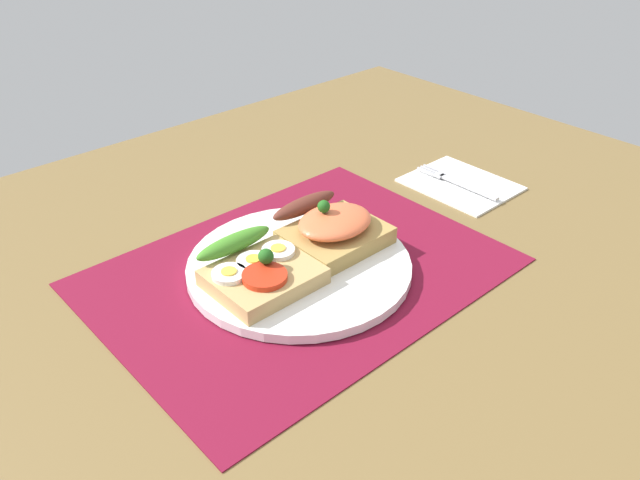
{
  "coord_description": "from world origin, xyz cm",
  "views": [
    {
      "loc": [
        -36.18,
        -43.38,
        39.68
      ],
      "look_at": [
        3.0,
        0.0,
        2.84
      ],
      "focal_mm": 35.86,
      "sensor_mm": 36.0,
      "label": 1
    }
  ],
  "objects_px": {
    "plate": "(299,266)",
    "sandwich_salmon": "(330,227)",
    "napkin": "(460,183)",
    "sandwich_egg_tomato": "(258,270)",
    "fork": "(455,181)"
  },
  "relations": [
    {
      "from": "sandwich_egg_tomato",
      "to": "napkin",
      "type": "distance_m",
      "value": 0.35
    },
    {
      "from": "plate",
      "to": "sandwich_salmon",
      "type": "height_order",
      "value": "sandwich_salmon"
    },
    {
      "from": "plate",
      "to": "sandwich_salmon",
      "type": "distance_m",
      "value": 0.06
    },
    {
      "from": "plate",
      "to": "sandwich_salmon",
      "type": "bearing_deg",
      "value": 8.36
    },
    {
      "from": "plate",
      "to": "fork",
      "type": "height_order",
      "value": "plate"
    },
    {
      "from": "sandwich_egg_tomato",
      "to": "fork",
      "type": "bearing_deg",
      "value": 2.01
    },
    {
      "from": "napkin",
      "to": "fork",
      "type": "xyz_separation_m",
      "value": [
        -0.01,
        0.0,
        0.0
      ]
    },
    {
      "from": "sandwich_egg_tomato",
      "to": "napkin",
      "type": "bearing_deg",
      "value": 1.24
    },
    {
      "from": "plate",
      "to": "sandwich_salmon",
      "type": "xyz_separation_m",
      "value": [
        0.05,
        0.01,
        0.02
      ]
    },
    {
      "from": "sandwich_salmon",
      "to": "sandwich_egg_tomato",
      "type": "bearing_deg",
      "value": -176.74
    },
    {
      "from": "plate",
      "to": "napkin",
      "type": "bearing_deg",
      "value": 1.8
    },
    {
      "from": "sandwich_egg_tomato",
      "to": "napkin",
      "type": "height_order",
      "value": "sandwich_egg_tomato"
    },
    {
      "from": "sandwich_egg_tomato",
      "to": "fork",
      "type": "xyz_separation_m",
      "value": [
        0.34,
        0.01,
        -0.02
      ]
    },
    {
      "from": "sandwich_egg_tomato",
      "to": "sandwich_salmon",
      "type": "xyz_separation_m",
      "value": [
        0.11,
        0.01,
        0.01
      ]
    },
    {
      "from": "sandwich_salmon",
      "to": "napkin",
      "type": "xyz_separation_m",
      "value": [
        0.24,
        0.0,
        -0.03
      ]
    }
  ]
}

